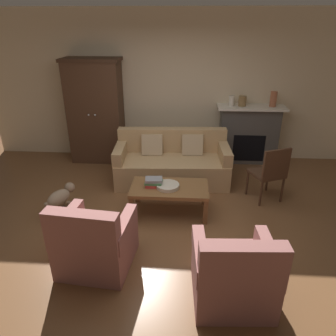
{
  "coord_description": "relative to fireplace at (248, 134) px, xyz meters",
  "views": [
    {
      "loc": [
        0.36,
        -3.63,
        2.57
      ],
      "look_at": [
        0.09,
        0.68,
        0.55
      ],
      "focal_mm": 33.8,
      "sensor_mm": 36.0,
      "label": 1
    }
  ],
  "objects": [
    {
      "name": "couch",
      "position": [
        -1.43,
        -0.93,
        -0.25
      ],
      "size": [
        1.96,
        0.95,
        0.86
      ],
      "color": "tan",
      "rests_on": "ground"
    },
    {
      "name": "mantel_vase_terracotta",
      "position": [
        0.38,
        -0.02,
        0.69
      ],
      "size": [
        0.12,
        0.12,
        0.28
      ],
      "primitive_type": "cylinder",
      "color": "#A86042",
      "rests_on": "fireplace"
    },
    {
      "name": "fruit_bowl",
      "position": [
        -1.44,
        -2.0,
        -0.12
      ],
      "size": [
        0.33,
        0.33,
        0.05
      ],
      "primitive_type": "cylinder",
      "color": "beige",
      "rests_on": "coffee_table"
    },
    {
      "name": "mantel_vase_bronze",
      "position": [
        -0.18,
        -0.02,
        0.64
      ],
      "size": [
        0.15,
        0.15,
        0.19
      ],
      "primitive_type": "cylinder",
      "color": "olive",
      "rests_on": "fireplace"
    },
    {
      "name": "coffee_table",
      "position": [
        -1.42,
        -1.97,
        -0.2
      ],
      "size": [
        1.1,
        0.6,
        0.42
      ],
      "color": "brown",
      "rests_on": "ground"
    },
    {
      "name": "book_stack",
      "position": [
        -1.64,
        -1.96,
        -0.09
      ],
      "size": [
        0.26,
        0.19,
        0.12
      ],
      "color": "#B73833",
      "rests_on": "coffee_table"
    },
    {
      "name": "dog",
      "position": [
        -3.0,
        -2.08,
        -0.32
      ],
      "size": [
        0.34,
        0.54,
        0.39
      ],
      "color": "gray",
      "rests_on": "ground"
    },
    {
      "name": "armoire",
      "position": [
        -2.95,
        -0.08,
        0.42
      ],
      "size": [
        1.06,
        0.57,
        1.96
      ],
      "color": "#472D1E",
      "rests_on": "ground"
    },
    {
      "name": "fireplace",
      "position": [
        0.0,
        0.0,
        0.0
      ],
      "size": [
        1.26,
        0.48,
        1.12
      ],
      "color": "#4C4947",
      "rests_on": "ground"
    },
    {
      "name": "armchair_near_left",
      "position": [
        -2.18,
        -3.15,
        -0.25
      ],
      "size": [
        0.85,
        0.84,
        0.88
      ],
      "color": "#935B56",
      "rests_on": "ground"
    },
    {
      "name": "mantel_vase_cream",
      "position": [
        -0.38,
        -0.02,
        0.65
      ],
      "size": [
        0.11,
        0.11,
        0.19
      ],
      "primitive_type": "cylinder",
      "color": "beige",
      "rests_on": "fireplace"
    },
    {
      "name": "side_chair_wooden",
      "position": [
        0.08,
        -1.55,
        -0.06
      ],
      "size": [
        0.58,
        0.58,
        0.9
      ],
      "color": "#472D1E",
      "rests_on": "ground"
    },
    {
      "name": "ground_plane",
      "position": [
        -1.55,
        -2.3,
        -0.57
      ],
      "size": [
        9.6,
        9.6,
        0.0
      ],
      "primitive_type": "plane",
      "color": "brown"
    },
    {
      "name": "armchair_near_right",
      "position": [
        -0.7,
        -3.54,
        -0.25
      ],
      "size": [
        0.82,
        0.81,
        0.88
      ],
      "color": "#935B56",
      "rests_on": "ground"
    },
    {
      "name": "back_wall",
      "position": [
        -1.55,
        0.25,
        0.83
      ],
      "size": [
        7.2,
        0.1,
        2.8
      ],
      "primitive_type": "cube",
      "color": "beige",
      "rests_on": "ground"
    }
  ]
}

